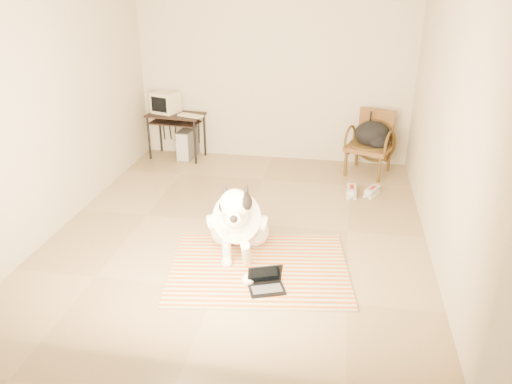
% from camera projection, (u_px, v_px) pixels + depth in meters
% --- Properties ---
extents(floor, '(4.50, 4.50, 0.00)m').
position_uv_depth(floor, '(244.00, 223.00, 5.70)').
color(floor, '#957D5B').
rests_on(floor, ground).
extents(wall_back, '(4.50, 0.00, 4.50)m').
position_uv_depth(wall_back, '(273.00, 69.00, 7.18)').
color(wall_back, '#BCAE9A').
rests_on(wall_back, floor).
extents(wall_front, '(4.50, 0.00, 4.50)m').
position_uv_depth(wall_front, '(172.00, 196.00, 3.13)').
color(wall_front, '#BCAE9A').
rests_on(wall_front, floor).
extents(wall_left, '(0.00, 4.50, 4.50)m').
position_uv_depth(wall_left, '(64.00, 99.00, 5.47)').
color(wall_left, '#BCAE9A').
rests_on(wall_left, floor).
extents(wall_right, '(0.00, 4.50, 4.50)m').
position_uv_depth(wall_right, '(445.00, 116.00, 4.84)').
color(wall_right, '#BCAE9A').
rests_on(wall_right, floor).
extents(rug, '(1.88, 1.54, 0.02)m').
position_uv_depth(rug, '(259.00, 268.00, 4.82)').
color(rug, '#D54B0F').
rests_on(rug, floor).
extents(dog, '(0.61, 1.24, 0.92)m').
position_uv_depth(dog, '(238.00, 222.00, 4.93)').
color(dog, white).
rests_on(dog, rug).
extents(laptop, '(0.38, 0.32, 0.22)m').
position_uv_depth(laptop, '(266.00, 283.00, 4.48)').
color(laptop, black).
rests_on(laptop, rug).
extents(computer_desk, '(0.86, 0.54, 0.68)m').
position_uv_depth(computer_desk, '(176.00, 120.00, 7.47)').
color(computer_desk, black).
rests_on(computer_desk, floor).
extents(crt_monitor, '(0.43, 0.42, 0.31)m').
position_uv_depth(crt_monitor, '(166.00, 102.00, 7.46)').
color(crt_monitor, beige).
rests_on(crt_monitor, computer_desk).
extents(desk_keyboard, '(0.40, 0.25, 0.02)m').
position_uv_depth(desk_keyboard, '(191.00, 116.00, 7.31)').
color(desk_keyboard, beige).
rests_on(desk_keyboard, computer_desk).
extents(pc_tower, '(0.24, 0.48, 0.44)m').
position_uv_depth(pc_tower, '(188.00, 143.00, 7.63)').
color(pc_tower, '#49494B').
rests_on(pc_tower, floor).
extents(rattan_chair, '(0.73, 0.71, 0.87)m').
position_uv_depth(rattan_chair, '(370.00, 143.00, 6.96)').
color(rattan_chair, brown).
rests_on(rattan_chair, floor).
extents(backpack, '(0.48, 0.43, 0.36)m').
position_uv_depth(backpack, '(374.00, 135.00, 6.85)').
color(backpack, black).
rests_on(backpack, rattan_chair).
extents(sneaker_left, '(0.12, 0.30, 0.10)m').
position_uv_depth(sneaker_left, '(352.00, 191.00, 6.40)').
color(sneaker_left, white).
rests_on(sneaker_left, floor).
extents(sneaker_right, '(0.22, 0.29, 0.10)m').
position_uv_depth(sneaker_right, '(372.00, 192.00, 6.40)').
color(sneaker_right, white).
rests_on(sneaker_right, floor).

